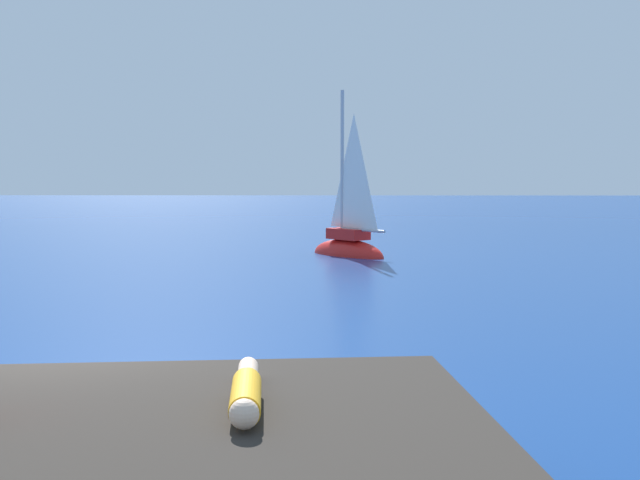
# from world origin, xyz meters

# --- Properties ---
(ground_plane) EXTENTS (160.00, 160.00, 0.00)m
(ground_plane) POSITION_xyz_m (0.00, 0.00, 0.00)
(ground_plane) COLOR navy
(boulder_seaward) EXTENTS (1.61, 1.53, 0.78)m
(boulder_seaward) POSITION_xyz_m (0.97, -0.85, 0.00)
(boulder_seaward) COLOR #2D2823
(boulder_seaward) RESTS_ON ground
(boulder_inland) EXTENTS (0.97, 1.04, 0.62)m
(boulder_inland) POSITION_xyz_m (1.34, -1.05, 0.00)
(boulder_inland) COLOR #2F2A25
(boulder_inland) RESTS_ON ground
(sailboat_near) EXTENTS (2.93, 3.06, 6.01)m
(sailboat_near) POSITION_xyz_m (3.56, 18.87, 0.33)
(sailboat_near) COLOR red
(sailboat_near) RESTS_ON ground
(person_sunbather) EXTENTS (0.33, 1.76, 0.25)m
(person_sunbather) POSITION_xyz_m (2.33, -2.47, 1.14)
(person_sunbather) COLOR gold
(person_sunbather) RESTS_ON shore_ledge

